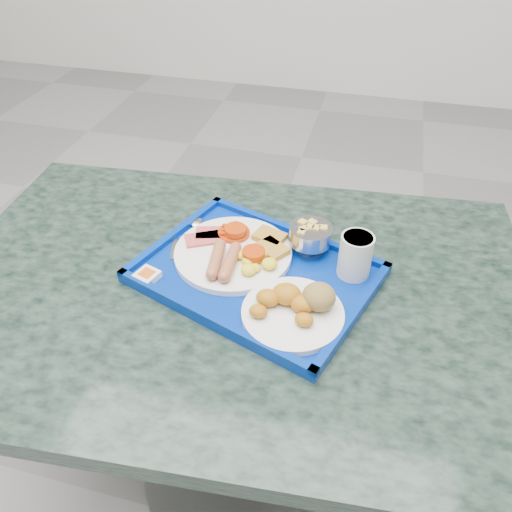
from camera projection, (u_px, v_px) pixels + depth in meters
The scene contains 10 objects.
floor at pixel (166, 511), 1.32m from camera, with size 6.00×6.00×0.00m, color gray.
table at pixel (235, 346), 1.08m from camera, with size 1.20×0.85×0.71m.
tray at pixel (256, 274), 0.97m from camera, with size 0.51×0.44×0.03m.
main_plate at pixel (236, 252), 0.99m from camera, with size 0.23×0.23×0.04m.
bread_plate at pixel (296, 307), 0.87m from camera, with size 0.18×0.18×0.06m.
fruit_bowl at pixel (311, 235), 0.99m from camera, with size 0.09×0.09×0.06m.
juice_cup at pixel (355, 254), 0.93m from camera, with size 0.06×0.06×0.09m.
spoon at pixel (190, 227), 1.07m from camera, with size 0.06×0.15×0.01m.
knife at pixel (172, 236), 1.05m from camera, with size 0.01×0.16×0.00m, color #AEAEB0.
jam_packet at pixel (147, 276), 0.94m from camera, with size 0.05×0.05×0.02m.
Camera 1 is at (0.38, -0.51, 1.37)m, focal length 35.00 mm.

